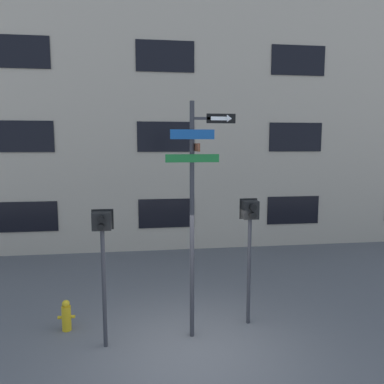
{
  "coord_description": "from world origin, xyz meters",
  "views": [
    {
      "loc": [
        -0.89,
        -6.54,
        3.87
      ],
      "look_at": [
        0.08,
        0.54,
        2.95
      ],
      "focal_mm": 35.0,
      "sensor_mm": 36.0,
      "label": 1
    }
  ],
  "objects_px": {
    "fire_hydrant": "(66,316)",
    "street_sign_pole": "(195,199)",
    "pedestrian_signal_left": "(102,241)",
    "pedestrian_signal_right": "(250,227)"
  },
  "relations": [
    {
      "from": "fire_hydrant",
      "to": "street_sign_pole",
      "type": "bearing_deg",
      "value": -12.76
    },
    {
      "from": "street_sign_pole",
      "to": "fire_hydrant",
      "type": "height_order",
      "value": "street_sign_pole"
    },
    {
      "from": "street_sign_pole",
      "to": "pedestrian_signal_left",
      "type": "bearing_deg",
      "value": -175.0
    },
    {
      "from": "pedestrian_signal_left",
      "to": "pedestrian_signal_right",
      "type": "bearing_deg",
      "value": 10.28
    },
    {
      "from": "pedestrian_signal_right",
      "to": "fire_hydrant",
      "type": "xyz_separation_m",
      "value": [
        -3.84,
        0.21,
        -1.81
      ]
    },
    {
      "from": "pedestrian_signal_left",
      "to": "pedestrian_signal_right",
      "type": "relative_size",
      "value": 0.98
    },
    {
      "from": "street_sign_pole",
      "to": "pedestrian_signal_left",
      "type": "relative_size",
      "value": 1.76
    },
    {
      "from": "pedestrian_signal_left",
      "to": "fire_hydrant",
      "type": "bearing_deg",
      "value": 139.02
    },
    {
      "from": "street_sign_pole",
      "to": "pedestrian_signal_right",
      "type": "height_order",
      "value": "street_sign_pole"
    },
    {
      "from": "fire_hydrant",
      "to": "pedestrian_signal_left",
      "type": "bearing_deg",
      "value": -40.98
    }
  ]
}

